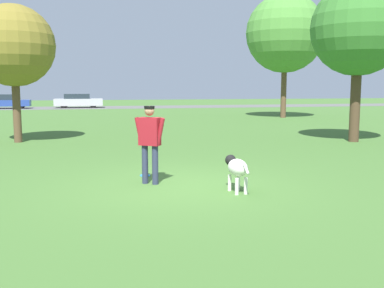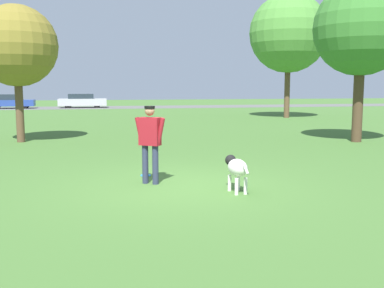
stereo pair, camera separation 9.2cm
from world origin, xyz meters
The scene contains 10 objects.
ground_plane centered at (0.00, 0.00, 0.00)m, with size 120.00×120.00×0.00m, color #426B2D.
far_road_strip centered at (0.00, 35.41, 0.01)m, with size 120.00×6.00×0.01m.
person centered at (-0.52, 0.32, 0.98)m, with size 0.63×0.46×1.65m.
dog centered at (1.03, -0.78, 0.47)m, with size 0.39×0.97×0.69m.
frisbee centered at (-0.53, 1.19, 0.01)m, with size 0.24×0.24×0.02m.
tree_near_left centered at (-4.36, 8.46, 3.48)m, with size 2.93×2.93×4.96m.
tree_far_right centered at (10.59, 18.50, 5.41)m, with size 5.03×5.03×7.93m.
tree_near_right centered at (7.81, 5.93, 4.11)m, with size 3.43×3.43×5.85m.
parked_car_blue centered at (-9.38, 35.13, 0.65)m, with size 4.25×1.74×1.31m.
parked_car_silver centered at (-2.90, 35.28, 0.66)m, with size 4.52×1.80×1.33m.
Camera 2 is at (-1.60, -8.98, 2.05)m, focal length 42.00 mm.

